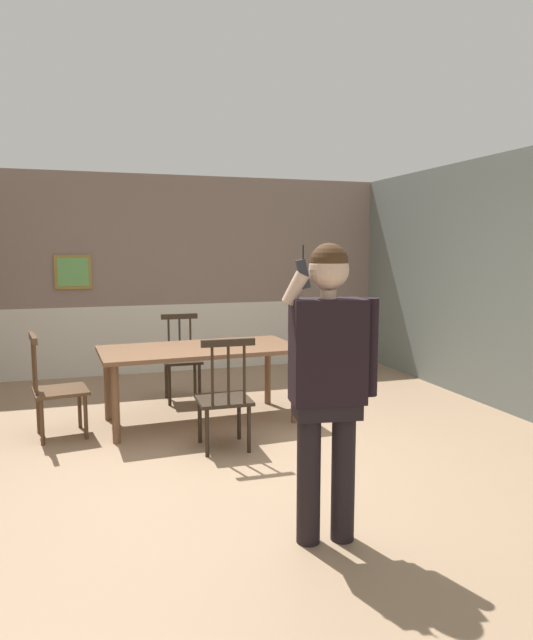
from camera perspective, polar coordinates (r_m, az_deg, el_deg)
ground_plane at (r=4.98m, az=-4.40°, el=-13.21°), size 7.67×7.67×0.00m
room_back_partition at (r=8.11m, az=-10.24°, el=4.09°), size 6.42×0.17×2.72m
dining_table at (r=5.74m, az=-6.65°, el=-3.50°), size 1.98×1.05×0.75m
chair_near_window at (r=6.60m, az=-8.43°, el=-3.83°), size 0.43×0.43×0.98m
chair_by_doorway at (r=5.61m, az=-20.23°, el=-6.37°), size 0.53×0.53×0.96m
chair_at_table_head at (r=4.97m, az=-4.20°, el=-7.63°), size 0.46×0.46×0.99m
person_figure at (r=3.32m, az=6.20°, el=-5.12°), size 0.58×0.29×1.76m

